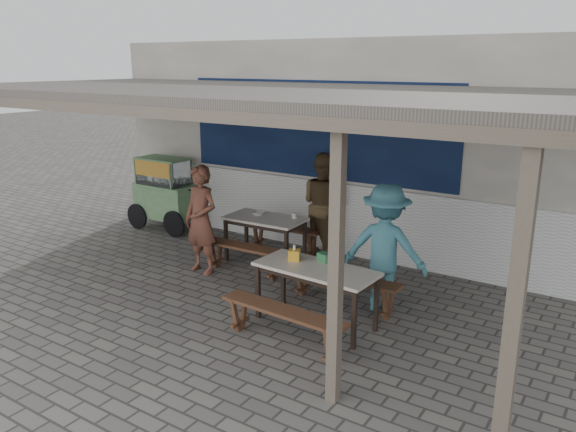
# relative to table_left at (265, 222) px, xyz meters

# --- Properties ---
(ground) EXTENTS (60.00, 60.00, 0.00)m
(ground) POSITION_rel_table_left_xyz_m (0.43, -1.89, -0.67)
(ground) COLOR #635F59
(ground) RESTS_ON ground
(back_wall) EXTENTS (9.00, 1.28, 3.50)m
(back_wall) POSITION_rel_table_left_xyz_m (0.43, 1.69, 1.05)
(back_wall) COLOR silver
(back_wall) RESTS_ON ground
(warung_roof) EXTENTS (9.00, 4.21, 2.81)m
(warung_roof) POSITION_rel_table_left_xyz_m (0.44, -0.99, 2.05)
(warung_roof) COLOR #5C564F
(warung_roof) RESTS_ON ground
(table_left) EXTENTS (1.29, 0.75, 0.75)m
(table_left) POSITION_rel_table_left_xyz_m (0.00, 0.00, 0.00)
(table_left) COLOR beige
(table_left) RESTS_ON ground
(bench_left_street) EXTENTS (1.37, 0.34, 0.45)m
(bench_left_street) POSITION_rel_table_left_xyz_m (0.03, -0.60, -0.34)
(bench_left_street) COLOR brown
(bench_left_street) RESTS_ON ground
(bench_left_wall) EXTENTS (1.37, 0.34, 0.45)m
(bench_left_wall) POSITION_rel_table_left_xyz_m (-0.03, 0.60, -0.34)
(bench_left_wall) COLOR brown
(bench_left_wall) RESTS_ON ground
(table_right) EXTENTS (1.53, 0.72, 0.75)m
(table_right) POSITION_rel_table_left_xyz_m (1.82, -1.50, 0.00)
(table_right) COLOR beige
(table_right) RESTS_ON ground
(bench_right_street) EXTENTS (1.61, 0.36, 0.45)m
(bench_right_street) POSITION_rel_table_left_xyz_m (1.78, -2.16, -0.33)
(bench_right_street) COLOR brown
(bench_right_street) RESTS_ON ground
(bench_right_wall) EXTENTS (1.61, 0.36, 0.45)m
(bench_right_wall) POSITION_rel_table_left_xyz_m (1.85, -0.83, -0.33)
(bench_right_wall) COLOR brown
(bench_right_wall) RESTS_ON ground
(vendor_cart) EXTENTS (1.75, 0.67, 1.39)m
(vendor_cart) POSITION_rel_table_left_xyz_m (-2.70, 0.50, 0.09)
(vendor_cart) COLOR #78A06A
(vendor_cart) RESTS_ON ground
(patron_street_side) EXTENTS (0.64, 0.45, 1.66)m
(patron_street_side) POSITION_rel_table_left_xyz_m (-0.55, -0.89, 0.16)
(patron_street_side) COLOR brown
(patron_street_side) RESTS_ON ground
(patron_wall_side) EXTENTS (1.01, 0.90, 1.73)m
(patron_wall_side) POSITION_rel_table_left_xyz_m (0.59, 0.86, 0.20)
(patron_wall_side) COLOR brown
(patron_wall_side) RESTS_ON ground
(patron_right_table) EXTENTS (1.17, 0.78, 1.67)m
(patron_right_table) POSITION_rel_table_left_xyz_m (2.33, -0.62, 0.17)
(patron_right_table) COLOR teal
(patron_right_table) RESTS_ON ground
(tissue_box) EXTENTS (0.18, 0.18, 0.14)m
(tissue_box) POSITION_rel_table_left_xyz_m (1.46, -1.43, 0.15)
(tissue_box) COLOR gold
(tissue_box) RESTS_ON table_right
(donation_box) EXTENTS (0.19, 0.16, 0.11)m
(donation_box) POSITION_rel_table_left_xyz_m (1.80, -1.27, 0.14)
(donation_box) COLOR #347547
(donation_box) RESTS_ON table_right
(condiment_jar) EXTENTS (0.08, 0.08, 0.09)m
(condiment_jar) POSITION_rel_table_left_xyz_m (0.42, 0.22, 0.12)
(condiment_jar) COLOR silver
(condiment_jar) RESTS_ON table_left
(condiment_bowl) EXTENTS (0.23, 0.23, 0.05)m
(condiment_bowl) POSITION_rel_table_left_xyz_m (-0.18, 0.08, 0.11)
(condiment_bowl) COLOR silver
(condiment_bowl) RESTS_ON table_left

